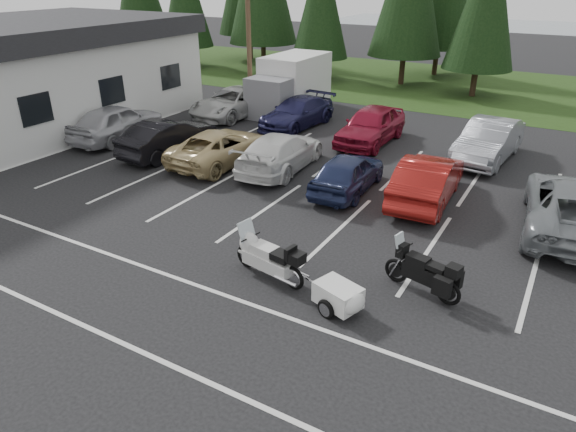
% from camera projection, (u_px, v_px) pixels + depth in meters
% --- Properties ---
extents(ground, '(120.00, 120.00, 0.00)m').
position_uv_depth(ground, '(308.00, 240.00, 14.88)').
color(ground, black).
rests_on(ground, ground).
extents(grass_strip, '(80.00, 16.00, 0.01)m').
position_uv_depth(grass_strip, '(480.00, 89.00, 33.61)').
color(grass_strip, '#1E3410').
rests_on(grass_strip, ground).
extents(lake_water, '(70.00, 50.00, 0.02)m').
position_uv_depth(lake_water, '(576.00, 41.00, 56.00)').
color(lake_water, gray).
rests_on(lake_water, ground).
extents(building, '(10.60, 15.60, 4.90)m').
position_uv_depth(building, '(22.00, 74.00, 25.04)').
color(building, silver).
rests_on(building, ground).
extents(utility_pole, '(1.60, 0.26, 9.00)m').
position_uv_depth(utility_pole, '(248.00, 20.00, 26.70)').
color(utility_pole, '#473321').
rests_on(utility_pole, ground).
extents(box_truck, '(2.40, 5.60, 2.90)m').
position_uv_depth(box_truck, '(286.00, 85.00, 27.61)').
color(box_truck, silver).
rests_on(box_truck, ground).
extents(stall_markings, '(32.00, 16.00, 0.01)m').
position_uv_depth(stall_markings, '(338.00, 214.00, 16.44)').
color(stall_markings, silver).
rests_on(stall_markings, ground).
extents(car_near_0, '(2.28, 4.95, 1.64)m').
position_uv_depth(car_near_0, '(117.00, 122.00, 23.29)').
color(car_near_0, '#B2B2B7').
rests_on(car_near_0, ground).
extents(car_near_1, '(1.91, 4.63, 1.49)m').
position_uv_depth(car_near_1, '(169.00, 137.00, 21.42)').
color(car_near_1, black).
rests_on(car_near_1, ground).
extents(car_near_2, '(2.32, 4.91, 1.35)m').
position_uv_depth(car_near_2, '(220.00, 147.00, 20.51)').
color(car_near_2, tan).
rests_on(car_near_2, ground).
extents(car_near_3, '(2.41, 5.08, 1.43)m').
position_uv_depth(car_near_3, '(281.00, 152.00, 19.82)').
color(car_near_3, silver).
rests_on(car_near_3, ground).
extents(car_near_4, '(1.80, 4.11, 1.38)m').
position_uv_depth(car_near_4, '(348.00, 173.00, 17.87)').
color(car_near_4, '#1C2448').
rests_on(car_near_4, ground).
extents(car_near_5, '(1.90, 4.76, 1.54)m').
position_uv_depth(car_near_5, '(427.00, 179.00, 17.06)').
color(car_near_5, maroon).
rests_on(car_near_5, ground).
extents(car_near_6, '(3.17, 5.92, 1.58)m').
position_uv_depth(car_near_6, '(574.00, 207.00, 15.06)').
color(car_near_6, slate).
rests_on(car_near_6, ground).
extents(car_far_0, '(2.86, 5.44, 1.46)m').
position_uv_depth(car_far_0, '(233.00, 103.00, 27.06)').
color(car_far_0, '#B9BAB8').
rests_on(car_far_0, ground).
extents(car_far_1, '(2.35, 4.96, 1.40)m').
position_uv_depth(car_far_1, '(297.00, 113.00, 25.26)').
color(car_far_1, '#19183E').
rests_on(car_far_1, ground).
extents(car_far_2, '(1.97, 4.80, 1.63)m').
position_uv_depth(car_far_2, '(371.00, 125.00, 22.83)').
color(car_far_2, maroon).
rests_on(car_far_2, ground).
extents(car_far_3, '(2.13, 5.03, 1.62)m').
position_uv_depth(car_far_3, '(488.00, 141.00, 20.76)').
color(car_far_3, gray).
rests_on(car_far_3, ground).
extents(touring_motorcycle, '(2.56, 1.19, 1.36)m').
position_uv_depth(touring_motorcycle, '(269.00, 254.00, 12.78)').
color(touring_motorcycle, silver).
rests_on(touring_motorcycle, ground).
extents(cargo_trailer, '(1.67, 1.25, 0.68)m').
position_uv_depth(cargo_trailer, '(338.00, 298.00, 11.67)').
color(cargo_trailer, silver).
rests_on(cargo_trailer, ground).
extents(adventure_motorcycle, '(2.38, 1.31, 1.38)m').
position_uv_depth(adventure_motorcycle, '(423.00, 268.00, 12.17)').
color(adventure_motorcycle, black).
rests_on(adventure_motorcycle, ground).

